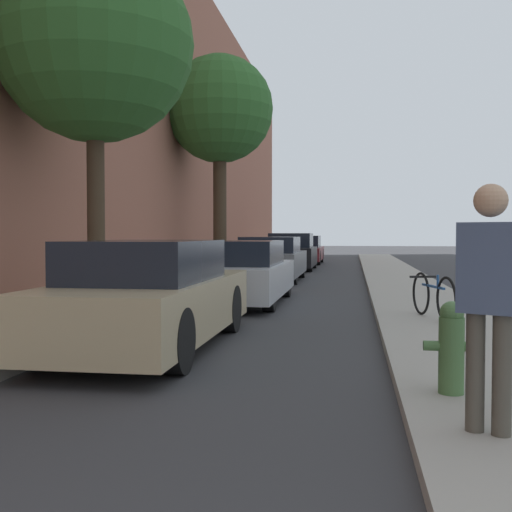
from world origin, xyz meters
TOP-DOWN VIEW (x-y plane):
  - ground_plane at (0.00, 16.00)m, footprint 120.00×120.00m
  - sidewalk_left at (-2.90, 16.00)m, footprint 2.00×52.00m
  - sidewalk_right at (2.90, 16.00)m, footprint 2.00×52.00m
  - building_facade_left at (-4.25, 16.00)m, footprint 0.70×52.00m
  - parked_car_champagne at (-1.01, 7.67)m, footprint 1.68×4.53m
  - parked_car_silver at (-0.84, 12.95)m, footprint 1.85×4.53m
  - parked_car_grey at (-0.98, 19.22)m, footprint 1.84×4.55m
  - parked_car_black at (-0.93, 25.20)m, footprint 1.84×3.98m
  - parked_car_maroon at (-0.87, 30.48)m, footprint 1.80×4.63m
  - street_tree_near at (-2.50, 9.47)m, footprint 3.10×3.10m
  - street_tree_far at (-2.57, 19.10)m, footprint 3.31×3.31m
  - fire_hydrant at (2.33, 5.48)m, footprint 0.45×0.21m
  - pedestrian at (2.41, 4.44)m, footprint 0.44×0.35m
  - bicycle at (2.75, 10.17)m, footprint 0.57×1.67m

SIDE VIEW (x-z plane):
  - ground_plane at x=0.00m, z-range 0.00..0.00m
  - sidewalk_left at x=-2.90m, z-range 0.00..0.12m
  - sidewalk_right at x=2.90m, z-range 0.00..0.12m
  - bicycle at x=2.75m, z-range 0.13..0.83m
  - fire_hydrant at x=2.33m, z-range 0.13..0.90m
  - parked_car_silver at x=-0.84m, z-range -0.02..1.29m
  - parked_car_maroon at x=-0.87m, z-range -0.03..1.33m
  - parked_car_champagne at x=-1.01m, z-range -0.02..1.34m
  - parked_car_grey at x=-0.98m, z-range -0.02..1.34m
  - parked_car_black at x=-0.93m, z-range -0.05..1.43m
  - pedestrian at x=2.41m, z-range 0.24..1.90m
  - street_tree_near at x=-2.50m, z-range 1.48..7.36m
  - street_tree_far at x=-2.57m, z-range 1.83..8.67m
  - building_facade_left at x=-4.25m, z-range 0.00..10.50m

